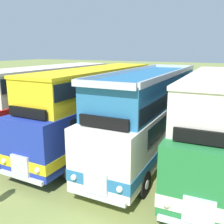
{
  "coord_description": "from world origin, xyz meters",
  "views": [
    {
      "loc": [
        2.59,
        -12.06,
        5.55
      ],
      "look_at": [
        -3.91,
        0.52,
        2.05
      ],
      "focal_mm": 41.06,
      "sensor_mm": 36.0,
      "label": 1
    }
  ],
  "objects_px": {
    "bus_first_in_row": "(52,99)",
    "bus_third_in_row": "(150,111)",
    "bus_second_in_row": "(96,104)",
    "bus_fourth_in_row": "(215,119)"
  },
  "relations": [
    {
      "from": "bus_first_in_row",
      "to": "bus_third_in_row",
      "type": "height_order",
      "value": "bus_third_in_row"
    },
    {
      "from": "bus_third_in_row",
      "to": "bus_second_in_row",
      "type": "bearing_deg",
      "value": -178.61
    },
    {
      "from": "bus_second_in_row",
      "to": "bus_fourth_in_row",
      "type": "bearing_deg",
      "value": -3.72
    },
    {
      "from": "bus_first_in_row",
      "to": "bus_second_in_row",
      "type": "bearing_deg",
      "value": -0.33
    },
    {
      "from": "bus_first_in_row",
      "to": "bus_third_in_row",
      "type": "relative_size",
      "value": 0.95
    },
    {
      "from": "bus_third_in_row",
      "to": "bus_fourth_in_row",
      "type": "height_order",
      "value": "bus_third_in_row"
    },
    {
      "from": "bus_first_in_row",
      "to": "bus_third_in_row",
      "type": "xyz_separation_m",
      "value": [
        6.5,
        0.06,
        -0.11
      ]
    },
    {
      "from": "bus_second_in_row",
      "to": "bus_fourth_in_row",
      "type": "relative_size",
      "value": 1.1
    },
    {
      "from": "bus_fourth_in_row",
      "to": "bus_third_in_row",
      "type": "bearing_deg",
      "value": 171.24
    },
    {
      "from": "bus_second_in_row",
      "to": "bus_first_in_row",
      "type": "bearing_deg",
      "value": 179.67
    }
  ]
}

